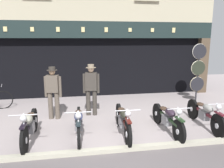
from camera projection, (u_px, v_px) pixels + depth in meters
The scene contains 11 objects.
shop_facade at pixel (92, 54), 11.48m from camera, with size 11.08×4.42×6.67m.
motorcycle_left at pixel (29, 126), 5.58m from camera, with size 0.62×1.96×0.93m.
motorcycle_center_left at pixel (79, 122), 5.82m from camera, with size 0.62×1.95×0.91m.
motorcycle_center at pixel (123, 120), 5.97m from camera, with size 0.62×2.10×0.93m.
motorcycle_center_right at pixel (168, 118), 6.13m from camera, with size 0.62×2.02×0.91m.
motorcycle_right at pixel (205, 114), 6.49m from camera, with size 0.62×2.09×0.92m.
salesman_left at pixel (53, 90), 7.10m from camera, with size 0.55×0.33×1.71m.
shopkeeper_center at pixel (91, 87), 7.46m from camera, with size 0.55×0.34×1.75m.
tyre_sign_pole at pixel (198, 69), 9.00m from camera, with size 0.61×0.06×2.38m.
advert_board_near at pixel (36, 62), 9.57m from camera, with size 0.71×0.03×0.99m.
advert_board_far at pixel (10, 62), 9.38m from camera, with size 0.66×0.03×0.88m.
Camera 1 is at (-0.91, -4.58, 2.58)m, focal length 35.54 mm.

